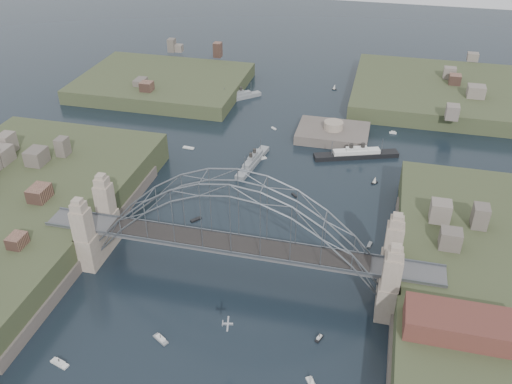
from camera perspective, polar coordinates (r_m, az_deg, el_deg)
The scene contains 25 objects.
ground at distance 118.73m, azimuth -2.10°, elevation -8.64°, with size 500.00×500.00×0.00m, color black.
bridge at distance 111.01m, azimuth -2.23°, elevation -3.84°, with size 84.00×13.80×24.60m.
shore_west at distance 141.44m, azimuth -25.14°, elevation -3.57°, with size 50.50×90.00×12.00m.
headland_nw at distance 212.51m, azimuth -9.64°, elevation 10.65°, with size 60.00×45.00×9.00m, color #353E23.
headland_ne at distance 211.84m, azimuth 19.72°, elevation 9.18°, with size 70.00×55.00×9.50m, color #353E23.
fort_island at distance 174.86m, azimuth 7.96°, elevation 5.54°, with size 22.00×16.00×9.40m.
wharf_shed at distance 100.59m, azimuth 20.95°, elevation -12.85°, with size 20.00×8.00×4.00m, color #592D26.
naval_cruiser_near at distance 157.47m, azimuth -0.34°, elevation 3.17°, with size 5.47×19.78×5.88m.
naval_cruiser_far at distance 200.29m, azimuth -1.89°, elevation 9.85°, with size 14.83×14.08×6.07m.
ocean_liner at distance 163.89m, azimuth 10.39°, elevation 3.87°, with size 24.63×11.75×6.13m.
aeroplane at distance 97.25m, azimuth -3.07°, elevation -13.53°, with size 1.98×3.55×0.52m.
small_boat_a at distance 135.33m, azimuth -6.27°, elevation -2.87°, with size 2.52×2.84×0.45m.
small_boat_b at distance 144.03m, azimuth 3.99°, elevation -0.33°, with size 1.76×1.93×0.45m.
small_boat_c at distance 106.89m, azimuth -9.90°, elevation -14.85°, with size 3.45×2.68×1.43m.
small_boat_d at distance 151.95m, azimuth 12.27°, elevation 1.20°, with size 1.82×1.80×2.38m.
small_boat_e at distance 167.77m, azimuth -7.04°, elevation 4.58°, with size 3.53×1.48×0.45m.
small_boat_f at distance 160.64m, azimuth 0.82°, elevation 3.55°, with size 1.71×1.53×1.43m.
small_boat_g at distance 99.03m, azimuth 5.86°, elevation -19.10°, with size 2.58×3.24×2.38m.
small_boat_h at distance 178.57m, azimuth 1.85°, elevation 6.63°, with size 1.98×1.81×0.45m.
small_boat_i at distance 129.14m, azimuth 11.73°, elevation -5.41°, with size 1.22×2.41×0.45m.
small_boat_j at distance 107.54m, azimuth -19.78°, elevation -16.42°, with size 3.74×2.10×1.43m.
small_boat_k at distance 210.90m, azimuth 8.17°, elevation 10.75°, with size 1.68×1.03×2.38m.
small_boat_l at distance 154.25m, azimuth -12.73°, elevation 1.35°, with size 1.60×2.72×1.43m.
small_boat_m at distance 106.21m, azimuth 6.59°, elevation -14.87°, with size 1.41×2.22×1.43m.
small_boat_n at distance 180.87m, azimuth 14.07°, elevation 6.02°, with size 2.34×0.87×1.43m.
Camera 1 is at (25.54, -85.69, 78.10)m, focal length 38.42 mm.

